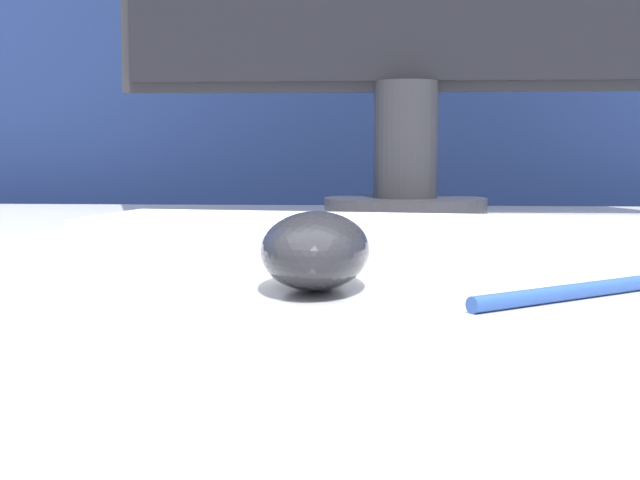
# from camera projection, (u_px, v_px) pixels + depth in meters

# --- Properties ---
(partition_panel) EXTENTS (5.00, 0.03, 1.40)m
(partition_panel) POSITION_uv_depth(u_px,v_px,m) (330.00, 234.00, 1.37)
(partition_panel) COLOR navy
(partition_panel) RESTS_ON ground_plane
(computer_mouse_near) EXTENTS (0.06, 0.11, 0.04)m
(computer_mouse_near) POSITION_uv_depth(u_px,v_px,m) (315.00, 250.00, 0.47)
(computer_mouse_near) COLOR #232328
(computer_mouse_near) RESTS_ON desk
(keyboard) EXTENTS (0.45, 0.21, 0.02)m
(keyboard) POSITION_uv_depth(u_px,v_px,m) (360.00, 235.00, 0.66)
(keyboard) COLOR silver
(keyboard) RESTS_ON desk
(pen) EXTENTS (0.13, 0.11, 0.01)m
(pen) POSITION_uv_depth(u_px,v_px,m) (588.00, 290.00, 0.44)
(pen) COLOR #284C9E
(pen) RESTS_ON desk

